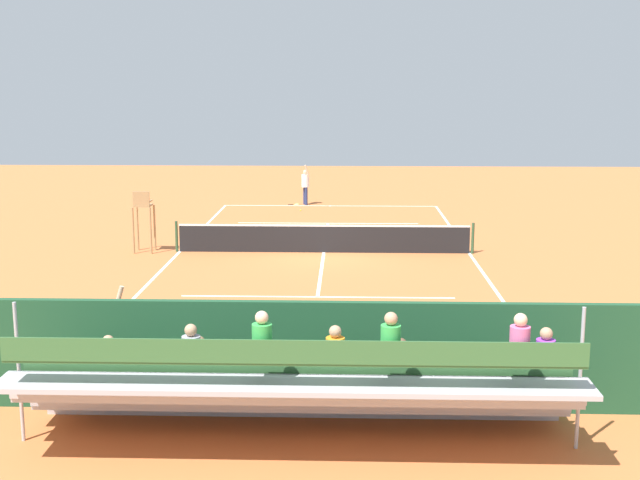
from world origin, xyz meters
TOP-DOWN VIEW (x-y plane):
  - ground_plane at (0.00, 0.00)m, footprint 60.00×60.00m
  - court_line_markings at (0.00, -0.04)m, footprint 10.10×22.20m
  - tennis_net at (0.00, 0.00)m, footprint 10.30×0.10m
  - backdrop_wall at (0.00, 14.00)m, footprint 18.00×0.16m
  - bleacher_stand at (-0.07, 15.36)m, footprint 9.06×2.40m
  - umpire_chair at (6.20, 0.15)m, footprint 0.67×0.67m
  - courtside_bench at (-2.89, 13.27)m, footprint 1.80×0.40m
  - equipment_bag at (-0.80, 13.40)m, footprint 0.90×0.36m
  - tennis_player at (1.20, -11.38)m, footprint 0.47×0.55m
  - tennis_racket at (1.66, -11.32)m, footprint 0.59×0.38m
  - tennis_ball_near at (1.32, -9.38)m, footprint 0.07×0.07m
  - line_judge at (3.61, 12.89)m, footprint 0.39×0.54m

SIDE VIEW (x-z plane):
  - ground_plane at x=0.00m, z-range 0.00..0.00m
  - court_line_markings at x=0.00m, z-range 0.00..0.01m
  - tennis_racket at x=1.66m, z-range 0.00..0.03m
  - tennis_ball_near at x=1.32m, z-range 0.00..0.07m
  - equipment_bag at x=-0.80m, z-range 0.00..0.36m
  - tennis_net at x=0.00m, z-range -0.03..1.04m
  - courtside_bench at x=-2.89m, z-range 0.09..1.02m
  - bleacher_stand at x=-0.07m, z-range -0.28..2.20m
  - backdrop_wall at x=0.00m, z-range 0.00..2.00m
  - tennis_player at x=1.20m, z-range 0.05..1.98m
  - line_judge at x=3.61m, z-range 0.05..1.98m
  - umpire_chair at x=6.20m, z-range 0.24..2.38m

